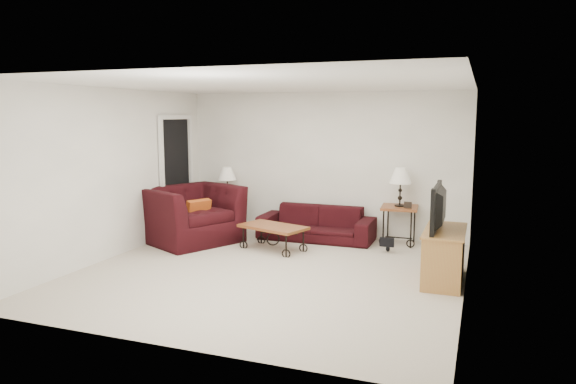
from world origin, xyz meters
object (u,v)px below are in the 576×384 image
(television, at_px, (444,207))
(armchair, at_px, (192,215))
(lamp_right, at_px, (400,187))
(sofa, at_px, (316,223))
(lamp_left, at_px, (227,183))
(side_table_right, at_px, (399,225))
(tv_stand, at_px, (444,256))
(backpack, at_px, (388,238))
(side_table_left, at_px, (228,214))
(coffee_table, at_px, (273,238))

(television, bearing_deg, armchair, -100.39)
(lamp_right, bearing_deg, sofa, -172.51)
(sofa, distance_m, lamp_left, 1.87)
(side_table_right, height_order, tv_stand, tv_stand)
(television, relative_size, backpack, 2.32)
(armchair, distance_m, television, 4.18)
(side_table_left, xyz_separation_m, coffee_table, (1.33, -1.08, -0.10))
(tv_stand, bearing_deg, lamp_right, 114.88)
(backpack, bearing_deg, sofa, 142.10)
(sofa, xyz_separation_m, lamp_left, (-1.76, 0.18, 0.59))
(lamp_left, distance_m, television, 4.34)
(backpack, bearing_deg, tv_stand, -74.61)
(tv_stand, distance_m, television, 0.62)
(armchair, xyz_separation_m, tv_stand, (4.11, -0.75, -0.13))
(lamp_right, height_order, armchair, lamp_right)
(coffee_table, xyz_separation_m, tv_stand, (2.64, -0.72, 0.14))
(coffee_table, bearing_deg, armchair, 178.86)
(coffee_table, bearing_deg, sofa, 64.40)
(sofa, bearing_deg, lamp_right, 7.49)
(side_table_right, distance_m, television, 2.08)
(sofa, bearing_deg, tv_stand, -36.33)
(lamp_right, bearing_deg, side_table_left, 180.00)
(lamp_right, height_order, coffee_table, lamp_right)
(coffee_table, xyz_separation_m, television, (2.62, -0.72, 0.76))
(lamp_left, bearing_deg, side_table_right, 0.00)
(lamp_left, distance_m, lamp_right, 3.13)
(sofa, height_order, armchair, armchair)
(armchair, bearing_deg, backpack, -54.68)
(backpack, bearing_deg, lamp_right, 60.74)
(sofa, bearing_deg, armchair, -155.37)
(lamp_left, xyz_separation_m, lamp_right, (3.13, 0.00, 0.07))
(television, bearing_deg, coffee_table, -105.39)
(lamp_right, relative_size, backpack, 1.46)
(lamp_right, bearing_deg, television, -65.64)
(side_table_right, xyz_separation_m, tv_stand, (0.84, -1.80, 0.02))
(lamp_right, bearing_deg, coffee_table, -149.02)
(lamp_left, height_order, coffee_table, lamp_left)
(lamp_right, distance_m, tv_stand, 2.08)
(lamp_right, xyz_separation_m, coffee_table, (-1.80, -1.08, -0.75))
(coffee_table, height_order, tv_stand, tv_stand)
(sofa, xyz_separation_m, backpack, (1.29, -0.39, -0.07))
(side_table_right, relative_size, coffee_table, 0.61)
(television, bearing_deg, backpack, -144.03)
(sofa, relative_size, side_table_right, 3.08)
(sofa, relative_size, side_table_left, 3.33)
(sofa, relative_size, backpack, 4.50)
(coffee_table, distance_m, armchair, 1.49)
(side_table_right, height_order, armchair, armchair)
(armchair, relative_size, tv_stand, 1.28)
(side_table_left, relative_size, side_table_right, 0.92)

